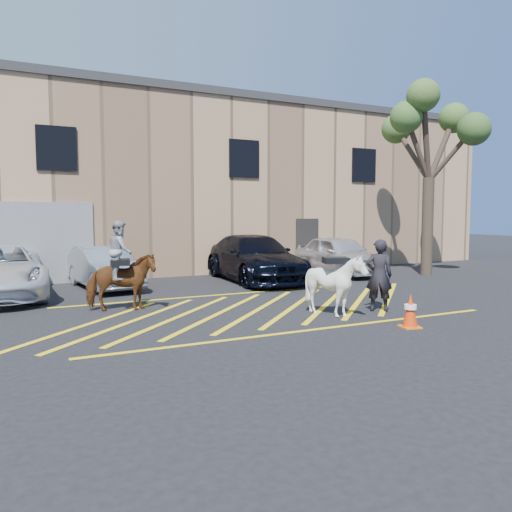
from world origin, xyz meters
name	(u,v)px	position (x,y,z in m)	size (l,w,h in m)	color
ground	(254,307)	(0.00, 0.00, 0.00)	(90.00, 90.00, 0.00)	black
car_silver_sedan	(104,267)	(-2.85, 5.16, 0.67)	(1.42, 4.08, 1.35)	#9298A0
car_blue_suv	(255,258)	(2.32, 4.65, 0.81)	(2.28, 5.61, 1.63)	black
car_white_suv	(339,255)	(6.18, 4.88, 0.77)	(1.83, 4.54, 1.55)	silver
handler	(379,275)	(2.53, -1.81, 0.89)	(0.65, 0.42, 1.77)	black
warehouse	(140,187)	(-0.01, 11.99, 3.65)	(32.42, 10.20, 7.30)	tan
hatching_zone	(259,309)	(0.00, -0.30, 0.01)	(12.60, 5.12, 0.01)	yellow
mounted_bay	(121,275)	(-3.13, 1.05, 0.90)	(1.81, 1.11, 2.22)	brown
saddled_white	(335,285)	(1.20, -1.86, 0.75)	(1.60, 1.68, 1.48)	silver
traffic_cone	(410,310)	(1.94, -3.51, 0.37)	(0.45, 0.45, 0.73)	orange
tree	(430,128)	(9.11, 3.16, 5.69)	(3.99, 4.37, 7.31)	#453A29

